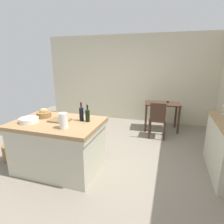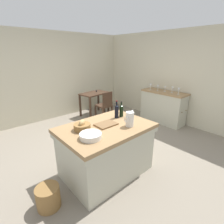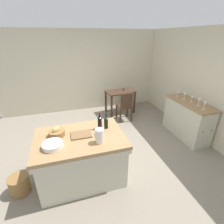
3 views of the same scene
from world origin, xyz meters
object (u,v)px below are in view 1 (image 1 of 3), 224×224
object	(u,v)px
island_table	(59,144)
cutting_board	(60,120)
wicker_hamper	(12,152)
writing_desk	(162,107)
bread_basket	(44,114)
wine_glass_far_right	(224,108)
wine_bottle_dark	(87,115)
wooden_chair	(158,119)
wine_bottle_amber	(81,113)
pitcher	(63,121)
wash_bowl	(29,120)

from	to	relation	value
island_table	cutting_board	bearing A→B (deg)	45.62
island_table	wicker_hamper	bearing A→B (deg)	-178.22
island_table	writing_desk	world-z (taller)	island_table
bread_basket	wine_glass_far_right	bearing A→B (deg)	17.79
wine_bottle_dark	wooden_chair	bearing A→B (deg)	59.09
island_table	wine_bottle_amber	xyz separation A→B (m)	(0.38, 0.15, 0.54)
writing_desk	bread_basket	world-z (taller)	bread_basket
wine_bottle_amber	wine_glass_far_right	bearing A→B (deg)	22.53
pitcher	wine_glass_far_right	size ratio (longest dim) A/B	1.67
wooden_chair	wicker_hamper	distance (m)	3.24
writing_desk	wine_glass_far_right	distance (m)	1.83
wine_bottle_amber	pitcher	bearing A→B (deg)	-103.13
wine_bottle_amber	cutting_board	bearing A→B (deg)	-160.88
wooden_chair	writing_desk	bearing A→B (deg)	84.17
wine_bottle_amber	wine_glass_far_right	world-z (taller)	wine_bottle_amber
bread_basket	wine_glass_far_right	world-z (taller)	wine_glass_far_right
wooden_chair	bread_basket	distance (m)	2.61
pitcher	cutting_board	xyz separation A→B (m)	(-0.25, 0.28, -0.11)
writing_desk	wash_bowl	xyz separation A→B (m)	(-2.01, -2.68, 0.29)
pitcher	wash_bowl	size ratio (longest dim) A/B	0.91
pitcher	wash_bowl	xyz separation A→B (m)	(-0.70, 0.08, -0.08)
wine_glass_far_right	bread_basket	bearing A→B (deg)	-162.21
wine_bottle_dark	wine_glass_far_right	world-z (taller)	wine_bottle_dark
island_table	wicker_hamper	xyz separation A→B (m)	(-1.05, -0.03, -0.32)
wash_bowl	bread_basket	distance (m)	0.31
pitcher	cutting_board	world-z (taller)	pitcher
wash_bowl	wine_bottle_amber	distance (m)	0.86
wine_glass_far_right	pitcher	bearing A→B (deg)	-150.53
bread_basket	wine_glass_far_right	distance (m)	3.22
writing_desk	wooden_chair	bearing A→B (deg)	-95.83
bread_basket	wine_bottle_dark	xyz separation A→B (m)	(0.84, 0.01, 0.06)
wine_bottle_dark	wine_bottle_amber	distance (m)	0.11
writing_desk	wine_glass_far_right	world-z (taller)	wine_glass_far_right
cutting_board	wicker_hamper	world-z (taller)	cutting_board
wash_bowl	wicker_hamper	world-z (taller)	wash_bowl
wicker_hamper	island_table	bearing A→B (deg)	1.78
pitcher	wash_bowl	world-z (taller)	pitcher
bread_basket	wicker_hamper	size ratio (longest dim) A/B	0.81
cutting_board	wine_glass_far_right	size ratio (longest dim) A/B	2.01
bread_basket	writing_desk	bearing A→B (deg)	50.59
wine_bottle_amber	island_table	bearing A→B (deg)	-158.07
bread_basket	cutting_board	size ratio (longest dim) A/B	0.76
wooden_chair	wine_bottle_dark	distance (m)	2.09
bread_basket	wicker_hamper	bearing A→B (deg)	-166.34
writing_desk	pitcher	xyz separation A→B (m)	(-1.31, -2.76, 0.37)
pitcher	wine_bottle_dark	size ratio (longest dim) A/B	0.98
cutting_board	wine_bottle_dark	world-z (taller)	wine_bottle_dark
bread_basket	wine_bottle_amber	bearing A→B (deg)	1.29
pitcher	wine_bottle_dark	xyz separation A→B (m)	(0.20, 0.40, -0.01)
pitcher	wine_bottle_amber	size ratio (longest dim) A/B	0.87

